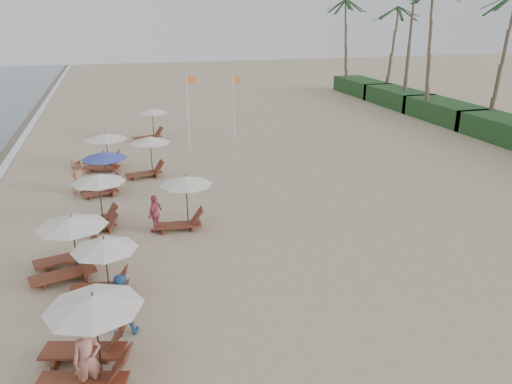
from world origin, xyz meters
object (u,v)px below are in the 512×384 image
object	(u,v)px
inland_station_0	(182,198)
flag_pole_near	(188,108)
lounger_station_3	(96,200)
inland_station_1	(147,153)
lounger_station_0	(86,338)
lounger_station_5	(103,151)
lounger_station_1	(100,270)
lounger_station_2	(66,246)
beachgoer_far_a	(155,213)
inland_station_2	(150,121)
beachgoer_far_b	(77,176)
beachgoer_mid_a	(121,304)
lounger_station_4	(102,171)
beachgoer_near	(88,359)

from	to	relation	value
inland_station_0	flag_pole_near	size ratio (longest dim) A/B	0.55
lounger_station_3	inland_station_1	distance (m)	7.12
lounger_station_0	lounger_station_3	world-z (taller)	lounger_station_3
lounger_station_3	lounger_station_5	size ratio (longest dim) A/B	0.88
lounger_station_1	lounger_station_5	distance (m)	14.76
lounger_station_2	beachgoer_far_a	xyz separation A→B (m)	(3.26, 2.76, -0.23)
inland_station_2	beachgoer_far_a	xyz separation A→B (m)	(-1.11, -16.19, -0.54)
lounger_station_2	lounger_station_3	world-z (taller)	lounger_station_3
inland_station_0	lounger_station_2	bearing A→B (deg)	-147.58
beachgoer_far_b	flag_pole_near	distance (m)	10.14
lounger_station_5	lounger_station_2	bearing A→B (deg)	-95.31
lounger_station_0	lounger_station_2	size ratio (longest dim) A/B	1.00
beachgoer_mid_a	flag_pole_near	world-z (taller)	flag_pole_near
lounger_station_4	beachgoer_mid_a	xyz separation A→B (m)	(0.55, -12.29, -0.24)
lounger_station_2	beachgoer_near	world-z (taller)	lounger_station_2
lounger_station_5	beachgoer_near	bearing A→B (deg)	-90.90
lounger_station_0	beachgoer_near	world-z (taller)	lounger_station_0
inland_station_2	lounger_station_5	bearing A→B (deg)	-116.56
lounger_station_2	lounger_station_4	xyz separation A→B (m)	(1.15, 8.19, 0.13)
beachgoer_far_a	flag_pole_near	distance (m)	13.68
lounger_station_0	flag_pole_near	size ratio (longest dim) A/B	0.58
lounger_station_3	inland_station_0	xyz separation A→B (m)	(3.47, -0.95, 0.08)
inland_station_0	beachgoer_far_b	world-z (taller)	inland_station_0
inland_station_1	inland_station_2	world-z (taller)	same
lounger_station_0	beachgoer_far_a	xyz separation A→B (m)	(2.43, 8.44, -0.27)
lounger_station_1	beachgoer_far_a	xyz separation A→B (m)	(2.11, 4.97, -0.29)
lounger_station_3	beachgoer_far_b	distance (m)	4.91
lounger_station_4	lounger_station_1	bearing A→B (deg)	-89.98
lounger_station_3	lounger_station_5	xyz separation A→B (m)	(0.22, 8.79, -0.21)
inland_station_2	flag_pole_near	size ratio (longest dim) A/B	0.56
lounger_station_4	beachgoer_near	size ratio (longest dim) A/B	1.36
flag_pole_near	lounger_station_0	bearing A→B (deg)	-105.24
lounger_station_2	lounger_station_0	bearing A→B (deg)	-81.65
lounger_station_2	flag_pole_near	distance (m)	17.31
lounger_station_2	lounger_station_4	world-z (taller)	lounger_station_4
inland_station_0	flag_pole_near	distance (m)	13.33
lounger_station_3	beachgoer_mid_a	xyz separation A→B (m)	(0.75, -7.86, -0.36)
lounger_station_0	beachgoer_far_a	distance (m)	8.79
lounger_station_0	inland_station_2	distance (m)	24.89
inland_station_0	beachgoer_mid_a	bearing A→B (deg)	-111.53
lounger_station_2	lounger_station_3	size ratio (longest dim) A/B	1.17
lounger_station_1	lounger_station_3	world-z (taller)	lounger_station_3
beachgoer_near	beachgoer_far_b	world-z (taller)	beachgoer_near
inland_station_2	beachgoer_mid_a	xyz separation A→B (m)	(-2.67, -23.05, -0.42)
lounger_station_4	flag_pole_near	xyz separation A→B (m)	(5.56, 7.67, 1.56)
lounger_station_5	beachgoer_far_a	world-z (taller)	lounger_station_5
beachgoer_far_a	inland_station_0	bearing A→B (deg)	128.45
lounger_station_3	beachgoer_near	size ratio (longest dim) A/B	1.35
lounger_station_4	lounger_station_2	bearing A→B (deg)	-97.97
lounger_station_3	lounger_station_4	xyz separation A→B (m)	(0.20, 4.43, -0.12)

